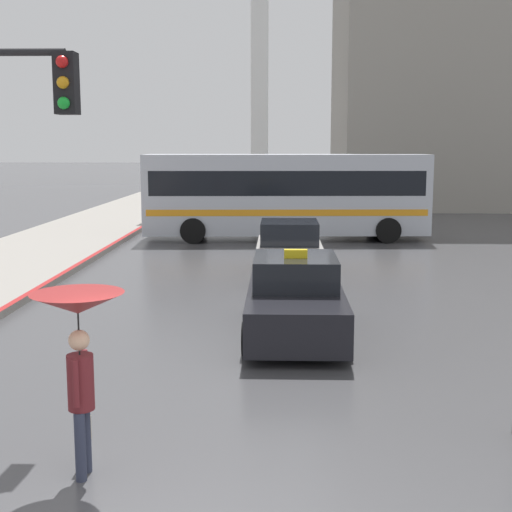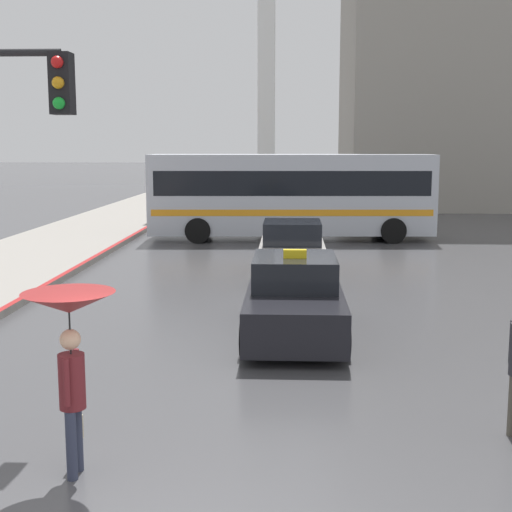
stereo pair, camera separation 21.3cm
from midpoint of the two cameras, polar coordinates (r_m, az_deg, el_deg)
name	(u,v)px [view 2 (the right image)]	position (r m, az deg, el deg)	size (l,w,h in m)	color
taxi	(295,300)	(13.70, 3.55, -3.55)	(1.91, 4.30, 1.68)	black
sedan_red	(292,252)	(19.87, 3.21, 0.33)	(1.91, 4.15, 1.54)	#B7B2AD
city_bus	(291,192)	(27.77, 3.01, 5.10)	(10.95, 3.07, 3.30)	#B2B7C1
pedestrian_with_umbrella	(70,330)	(7.95, -13.92, -5.75)	(1.00, 1.00, 2.07)	#2D3347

